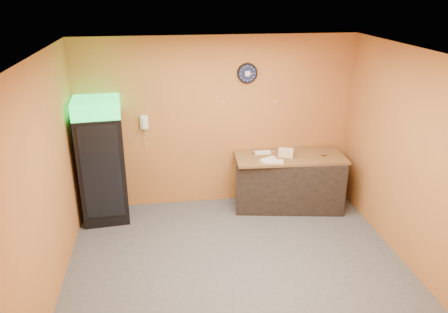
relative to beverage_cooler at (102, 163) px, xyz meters
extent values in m
plane|color=#47474C|center=(1.85, -1.61, -0.95)|extent=(4.50, 4.50, 0.00)
cube|color=#BA7634|center=(1.85, 0.39, 0.45)|extent=(4.50, 0.02, 2.80)
cube|color=#BA7634|center=(-0.40, -1.61, 0.45)|extent=(0.02, 4.00, 2.80)
cube|color=#BA7634|center=(4.10, -1.61, 0.45)|extent=(0.02, 4.00, 2.80)
cube|color=white|center=(1.85, -1.61, 1.85)|extent=(4.50, 4.00, 0.02)
cube|color=black|center=(0.00, 0.04, -0.10)|extent=(0.74, 0.74, 1.71)
cube|color=#18CE4C|center=(0.00, 0.04, 0.88)|extent=(0.74, 0.74, 0.24)
cube|color=black|center=(-0.03, -0.30, -0.03)|extent=(0.57, 0.07, 1.47)
cube|color=black|center=(2.99, 0.01, -0.52)|extent=(1.85, 1.06, 0.87)
cylinder|color=black|center=(2.33, 0.37, 1.25)|extent=(0.32, 0.05, 0.32)
cylinder|color=#0F1433|center=(2.33, 0.34, 1.25)|extent=(0.28, 0.01, 0.28)
cube|color=white|center=(2.33, 0.33, 1.25)|extent=(0.08, 0.00, 0.08)
cube|color=white|center=(0.67, 0.35, 0.52)|extent=(0.12, 0.07, 0.22)
cube|color=white|center=(0.67, 0.30, 0.52)|extent=(0.05, 0.04, 0.18)
cube|color=brown|center=(2.99, 0.01, -0.06)|extent=(1.82, 0.89, 0.04)
cube|color=beige|center=(2.90, -0.05, -0.02)|extent=(0.25, 0.16, 0.05)
cube|color=beige|center=(2.90, -0.05, 0.03)|extent=(0.25, 0.16, 0.05)
cube|color=beige|center=(2.90, -0.05, 0.08)|extent=(0.25, 0.16, 0.05)
cube|color=white|center=(2.58, -0.17, -0.02)|extent=(0.29, 0.23, 0.04)
cube|color=white|center=(2.66, -0.27, -0.02)|extent=(0.29, 0.16, 0.04)
cube|color=white|center=(2.57, 0.15, -0.02)|extent=(0.27, 0.11, 0.04)
cylinder|color=silver|center=(2.87, 0.20, -0.02)|extent=(0.06, 0.06, 0.06)
camera|label=1|loc=(0.97, -6.39, 2.56)|focal=35.00mm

